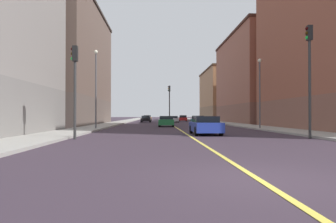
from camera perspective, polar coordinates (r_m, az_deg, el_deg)
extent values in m
plane|color=#362B36|center=(7.14, 16.60, -12.15)|extent=(400.00, 400.00, 0.00)
cube|color=#9E9B93|center=(56.78, 9.27, -2.02)|extent=(3.29, 168.00, 0.15)
cube|color=#9E9B93|center=(56.06, -9.22, -2.04)|extent=(3.29, 168.00, 0.15)
cube|color=#E5D14C|center=(55.69, 0.09, -2.12)|extent=(0.16, 154.00, 0.01)
cube|color=brown|center=(55.83, 16.87, -0.45)|extent=(10.61, 23.13, 3.21)
cube|color=#93513D|center=(56.37, 16.84, 7.27)|extent=(10.61, 23.13, 11.93)
cube|color=#42241B|center=(57.54, 16.82, 13.36)|extent=(10.91, 23.43, 0.40)
cube|color=#8F6B4F|center=(80.98, 10.80, -0.39)|extent=(10.61, 21.45, 3.60)
cube|color=#A8754C|center=(81.26, 10.79, 4.15)|extent=(10.61, 21.45, 9.26)
cube|color=#4B3422|center=(81.81, 10.79, 7.53)|extent=(10.91, 21.75, 0.40)
cube|color=brown|center=(46.36, -19.50, -0.02)|extent=(10.61, 24.28, 3.83)
cube|color=brown|center=(47.20, -19.46, 10.23)|extent=(10.61, 24.28, 12.98)
cube|color=#2B221D|center=(48.90, -19.43, 17.95)|extent=(10.91, 24.58, 0.40)
cylinder|color=#2D2D2D|center=(20.14, 25.26, 3.82)|extent=(0.16, 0.16, 5.95)
cube|color=black|center=(20.69, 25.22, 13.32)|extent=(0.28, 0.32, 0.90)
sphere|color=#320404|center=(20.68, 24.81, 14.09)|extent=(0.20, 0.20, 0.20)
sphere|color=#352204|center=(20.61, 24.81, 13.34)|extent=(0.20, 0.20, 0.20)
sphere|color=green|center=(20.55, 24.81, 12.58)|extent=(0.20, 0.20, 0.20)
cylinder|color=#2D2D2D|center=(18.46, -17.21, 2.06)|extent=(0.16, 0.16, 4.58)
cube|color=black|center=(18.79, -17.19, 10.44)|extent=(0.28, 0.32, 0.90)
sphere|color=#320404|center=(18.88, -17.66, 11.22)|extent=(0.20, 0.20, 0.20)
sphere|color=#352204|center=(18.83, -17.66, 10.39)|extent=(0.20, 0.20, 0.20)
sphere|color=green|center=(18.77, -17.67, 9.55)|extent=(0.20, 0.20, 0.20)
cylinder|color=#2D2D2D|center=(47.36, 0.28, 0.72)|extent=(0.16, 0.16, 5.14)
cube|color=black|center=(47.53, 0.28, 4.36)|extent=(0.28, 0.32, 0.90)
sphere|color=#320404|center=(47.55, 0.08, 4.69)|extent=(0.20, 0.20, 0.20)
sphere|color=orange|center=(47.52, 0.08, 4.35)|extent=(0.20, 0.20, 0.20)
sphere|color=black|center=(47.50, 0.08, 4.02)|extent=(0.20, 0.20, 0.20)
cylinder|color=#4C4C51|center=(31.25, 17.00, 3.03)|extent=(0.14, 0.14, 6.54)
sphere|color=#EAEACC|center=(31.65, 16.98, 9.22)|extent=(0.36, 0.36, 0.36)
cylinder|color=#4C4C51|center=(29.56, -13.51, 3.82)|extent=(0.14, 0.14, 7.16)
sphere|color=#EAEACC|center=(30.08, -13.49, 10.92)|extent=(0.36, 0.36, 0.36)
cube|color=#1E6B38|center=(37.13, -0.32, -2.01)|extent=(1.98, 4.25, 0.67)
cube|color=black|center=(37.23, -0.32, -1.17)|extent=(1.68, 2.03, 0.42)
cylinder|color=black|center=(38.44, -1.56, -2.31)|extent=(0.24, 0.65, 0.64)
cylinder|color=black|center=(38.44, 0.93, -2.31)|extent=(0.24, 0.65, 0.64)
cylinder|color=black|center=(35.85, -1.66, -2.43)|extent=(0.24, 0.65, 0.64)
cylinder|color=black|center=(35.85, 1.00, -2.43)|extent=(0.24, 0.65, 0.64)
cube|color=orange|center=(73.24, -3.93, -1.34)|extent=(2.00, 4.27, 0.67)
cube|color=black|center=(73.33, -3.93, -0.89)|extent=(1.71, 1.97, 0.48)
cylinder|color=black|center=(74.60, -4.54, -1.51)|extent=(0.24, 0.65, 0.64)
cylinder|color=black|center=(74.51, -3.21, -1.51)|extent=(0.24, 0.65, 0.64)
cylinder|color=black|center=(71.99, -4.68, -1.54)|extent=(0.24, 0.65, 0.64)
cylinder|color=black|center=(71.90, -3.30, -1.54)|extent=(0.24, 0.65, 0.64)
cube|color=red|center=(67.86, 2.83, -1.41)|extent=(1.82, 4.18, 0.63)
cube|color=black|center=(67.80, 2.83, -0.93)|extent=(1.56, 2.14, 0.52)
cylinder|color=black|center=(69.10, 2.12, -1.58)|extent=(0.24, 0.65, 0.64)
cylinder|color=black|center=(69.19, 3.40, -1.58)|extent=(0.24, 0.65, 0.64)
cylinder|color=black|center=(66.54, 2.23, -1.61)|extent=(0.24, 0.65, 0.64)
cylinder|color=black|center=(66.64, 3.56, -1.61)|extent=(0.24, 0.65, 0.64)
cube|color=silver|center=(57.76, 0.96, -1.55)|extent=(1.99, 4.66, 0.62)
cube|color=black|center=(57.87, 0.94, -1.05)|extent=(1.67, 2.37, 0.40)
cylinder|color=black|center=(59.10, 0.03, -1.73)|extent=(0.25, 0.65, 0.64)
cylinder|color=black|center=(59.27, 1.59, -1.73)|extent=(0.25, 0.65, 0.64)
cylinder|color=black|center=(56.28, 0.29, -1.79)|extent=(0.25, 0.65, 0.64)
cylinder|color=black|center=(56.45, 1.92, -1.79)|extent=(0.25, 0.65, 0.64)
cube|color=#23389E|center=(22.06, 7.08, -2.91)|extent=(1.92, 4.31, 0.68)
cube|color=black|center=(21.95, 7.12, -1.45)|extent=(1.67, 2.16, 0.44)
cylinder|color=black|center=(23.25, 4.43, -3.39)|extent=(0.23, 0.64, 0.64)
cylinder|color=black|center=(23.53, 8.56, -3.35)|extent=(0.23, 0.64, 0.64)
cylinder|color=black|center=(20.63, 5.39, -3.73)|extent=(0.23, 0.64, 0.64)
cylinder|color=black|center=(20.94, 10.02, -3.68)|extent=(0.23, 0.64, 0.64)
cube|color=#196670|center=(46.44, 5.69, -1.77)|extent=(1.86, 4.10, 0.61)
cube|color=black|center=(46.54, 5.66, -1.09)|extent=(1.60, 2.02, 0.50)
cylinder|color=black|center=(47.56, 4.49, -1.99)|extent=(0.24, 0.65, 0.64)
cylinder|color=black|center=(47.82, 6.38, -1.98)|extent=(0.24, 0.65, 0.64)
cylinder|color=black|center=(45.08, 4.96, -2.07)|extent=(0.24, 0.65, 0.64)
cylinder|color=black|center=(45.35, 6.94, -2.06)|extent=(0.24, 0.65, 0.64)
cube|color=black|center=(58.99, -4.20, -1.56)|extent=(1.94, 4.29, 0.57)
cube|color=black|center=(59.19, -4.19, -1.04)|extent=(1.66, 1.94, 0.49)
cylinder|color=black|center=(60.36, -4.92, -1.71)|extent=(0.24, 0.65, 0.64)
cylinder|color=black|center=(60.27, -3.33, -1.71)|extent=(0.24, 0.65, 0.64)
cylinder|color=black|center=(57.74, -5.10, -1.76)|extent=(0.24, 0.65, 0.64)
cylinder|color=black|center=(57.64, -3.45, -1.76)|extent=(0.24, 0.65, 0.64)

